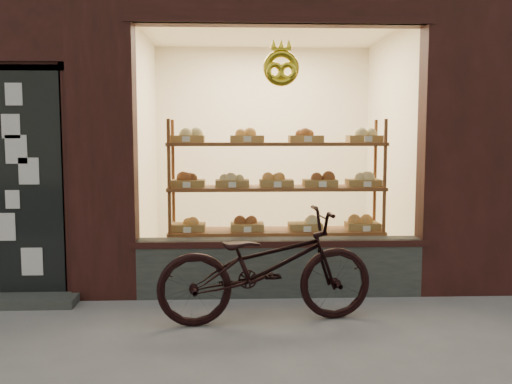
{
  "coord_description": "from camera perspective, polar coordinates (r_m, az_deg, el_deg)",
  "views": [
    {
      "loc": [
        -0.0,
        -3.25,
        1.55
      ],
      "look_at": [
        0.22,
        2.0,
        1.02
      ],
      "focal_mm": 40.0,
      "sensor_mm": 36.0,
      "label": 1
    }
  ],
  "objects": [
    {
      "name": "display_shelf",
      "position": [
        5.85,
        2.03,
        -0.9
      ],
      "size": [
        2.2,
        0.45,
        1.7
      ],
      "color": "brown",
      "rests_on": "ground"
    },
    {
      "name": "bicycle",
      "position": [
        4.72,
        1.0,
        -7.44
      ],
      "size": [
        1.85,
        0.85,
        0.94
      ],
      "primitive_type": "imported",
      "rotation": [
        0.0,
        0.0,
        1.7
      ],
      "color": "black",
      "rests_on": "ground"
    }
  ]
}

